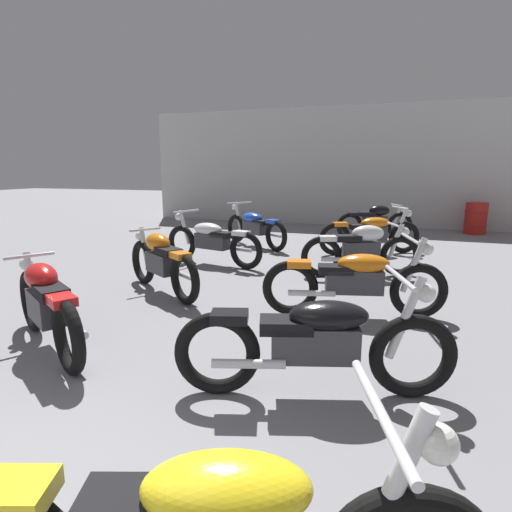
{
  "coord_description": "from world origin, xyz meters",
  "views": [
    {
      "loc": [
        1.87,
        -0.14,
        1.74
      ],
      "look_at": [
        0.0,
        5.26,
        0.55
      ],
      "focal_mm": 29.51,
      "sensor_mm": 36.0,
      "label": 1
    }
  ],
  "objects_px": {
    "motorcycle_left_row_1": "(46,304)",
    "motorcycle_right_row_2": "(355,280)",
    "oil_drum": "(476,218)",
    "motorcycle_right_row_4": "(371,233)",
    "motorcycle_left_row_2": "(162,261)",
    "motorcycle_right_row_1": "(317,341)",
    "motorcycle_left_row_4": "(255,227)",
    "motorcycle_right_row_5": "(375,221)",
    "motorcycle_left_row_3": "(212,240)",
    "motorcycle_right_row_3": "(362,249)"
  },
  "relations": [
    {
      "from": "motorcycle_left_row_1",
      "to": "motorcycle_right_row_2",
      "type": "relative_size",
      "value": 0.82
    },
    {
      "from": "oil_drum",
      "to": "motorcycle_right_row_4",
      "type": "bearing_deg",
      "value": -123.02
    },
    {
      "from": "motorcycle_left_row_2",
      "to": "motorcycle_left_row_1",
      "type": "bearing_deg",
      "value": -90.65
    },
    {
      "from": "motorcycle_right_row_1",
      "to": "oil_drum",
      "type": "xyz_separation_m",
      "value": [
        2.45,
        9.68,
        -0.03
      ]
    },
    {
      "from": "motorcycle_left_row_1",
      "to": "motorcycle_right_row_2",
      "type": "bearing_deg",
      "value": 35.22
    },
    {
      "from": "motorcycle_left_row_1",
      "to": "motorcycle_left_row_4",
      "type": "xyz_separation_m",
      "value": [
        0.05,
        5.93,
        -0.01
      ]
    },
    {
      "from": "motorcycle_left_row_4",
      "to": "motorcycle_right_row_5",
      "type": "xyz_separation_m",
      "value": [
        2.52,
        1.96,
        0.01
      ]
    },
    {
      "from": "motorcycle_left_row_1",
      "to": "motorcycle_left_row_4",
      "type": "bearing_deg",
      "value": 89.51
    },
    {
      "from": "motorcycle_right_row_4",
      "to": "motorcycle_right_row_5",
      "type": "distance_m",
      "value": 2.02
    },
    {
      "from": "motorcycle_left_row_2",
      "to": "motorcycle_right_row_2",
      "type": "bearing_deg",
      "value": -2.51
    },
    {
      "from": "motorcycle_left_row_2",
      "to": "motorcycle_left_row_3",
      "type": "xyz_separation_m",
      "value": [
        -0.11,
        1.91,
        -0.01
      ]
    },
    {
      "from": "motorcycle_right_row_1",
      "to": "oil_drum",
      "type": "relative_size",
      "value": 2.48
    },
    {
      "from": "motorcycle_left_row_2",
      "to": "motorcycle_right_row_2",
      "type": "relative_size",
      "value": 0.81
    },
    {
      "from": "motorcycle_left_row_4",
      "to": "motorcycle_right_row_1",
      "type": "height_order",
      "value": "same"
    },
    {
      "from": "motorcycle_right_row_3",
      "to": "motorcycle_right_row_4",
      "type": "height_order",
      "value": "motorcycle_right_row_4"
    },
    {
      "from": "motorcycle_left_row_2",
      "to": "motorcycle_left_row_3",
      "type": "distance_m",
      "value": 1.91
    },
    {
      "from": "motorcycle_right_row_4",
      "to": "motorcycle_right_row_5",
      "type": "height_order",
      "value": "motorcycle_right_row_4"
    },
    {
      "from": "motorcycle_right_row_4",
      "to": "motorcycle_left_row_4",
      "type": "bearing_deg",
      "value": 178.6
    },
    {
      "from": "motorcycle_left_row_1",
      "to": "oil_drum",
      "type": "distance_m",
      "value": 10.94
    },
    {
      "from": "motorcycle_right_row_1",
      "to": "motorcycle_right_row_2",
      "type": "height_order",
      "value": "same"
    },
    {
      "from": "motorcycle_right_row_5",
      "to": "motorcycle_right_row_3",
      "type": "bearing_deg",
      "value": -89.52
    },
    {
      "from": "motorcycle_left_row_4",
      "to": "motorcycle_right_row_3",
      "type": "height_order",
      "value": "motorcycle_left_row_4"
    },
    {
      "from": "motorcycle_left_row_2",
      "to": "motorcycle_right_row_5",
      "type": "bearing_deg",
      "value": 66.47
    },
    {
      "from": "motorcycle_right_row_3",
      "to": "motorcycle_right_row_5",
      "type": "relative_size",
      "value": 1.02
    },
    {
      "from": "motorcycle_left_row_3",
      "to": "motorcycle_right_row_4",
      "type": "height_order",
      "value": "same"
    },
    {
      "from": "motorcycle_left_row_2",
      "to": "motorcycle_right_row_3",
      "type": "relative_size",
      "value": 0.92
    },
    {
      "from": "motorcycle_right_row_2",
      "to": "motorcycle_right_row_4",
      "type": "bearing_deg",
      "value": 91.6
    },
    {
      "from": "motorcycle_right_row_1",
      "to": "motorcycle_right_row_2",
      "type": "relative_size",
      "value": 0.99
    },
    {
      "from": "motorcycle_left_row_1",
      "to": "motorcycle_right_row_1",
      "type": "height_order",
      "value": "motorcycle_right_row_1"
    },
    {
      "from": "motorcycle_left_row_1",
      "to": "motorcycle_right_row_4",
      "type": "xyz_separation_m",
      "value": [
        2.61,
        5.87,
        -0.01
      ]
    },
    {
      "from": "oil_drum",
      "to": "motorcycle_left_row_4",
      "type": "bearing_deg",
      "value": -143.3
    },
    {
      "from": "motorcycle_right_row_4",
      "to": "oil_drum",
      "type": "bearing_deg",
      "value": 56.98
    },
    {
      "from": "motorcycle_left_row_2",
      "to": "motorcycle_right_row_2",
      "type": "height_order",
      "value": "motorcycle_right_row_2"
    },
    {
      "from": "motorcycle_left_row_3",
      "to": "motorcycle_left_row_4",
      "type": "distance_m",
      "value": 1.99
    },
    {
      "from": "motorcycle_left_row_4",
      "to": "motorcycle_right_row_3",
      "type": "distance_m",
      "value": 3.24
    },
    {
      "from": "oil_drum",
      "to": "motorcycle_right_row_2",
      "type": "bearing_deg",
      "value": -106.97
    },
    {
      "from": "motorcycle_left_row_3",
      "to": "motorcycle_right_row_5",
      "type": "height_order",
      "value": "motorcycle_left_row_3"
    },
    {
      "from": "motorcycle_left_row_4",
      "to": "motorcycle_right_row_4",
      "type": "bearing_deg",
      "value": -1.4
    },
    {
      "from": "motorcycle_left_row_3",
      "to": "motorcycle_right_row_3",
      "type": "relative_size",
      "value": 1.14
    },
    {
      "from": "motorcycle_right_row_1",
      "to": "motorcycle_left_row_3",
      "type": "bearing_deg",
      "value": 124.63
    },
    {
      "from": "motorcycle_right_row_1",
      "to": "motorcycle_right_row_4",
      "type": "height_order",
      "value": "same"
    },
    {
      "from": "motorcycle_right_row_3",
      "to": "motorcycle_right_row_4",
      "type": "bearing_deg",
      "value": 89.93
    },
    {
      "from": "motorcycle_right_row_5",
      "to": "motorcycle_right_row_1",
      "type": "bearing_deg",
      "value": -89.55
    },
    {
      "from": "motorcycle_left_row_3",
      "to": "motorcycle_right_row_3",
      "type": "bearing_deg",
      "value": -0.27
    },
    {
      "from": "motorcycle_right_row_3",
      "to": "motorcycle_right_row_4",
      "type": "distance_m",
      "value": 1.94
    },
    {
      "from": "motorcycle_left_row_1",
      "to": "motorcycle_left_row_3",
      "type": "relative_size",
      "value": 0.82
    },
    {
      "from": "motorcycle_left_row_1",
      "to": "motorcycle_right_row_5",
      "type": "distance_m",
      "value": 8.29
    },
    {
      "from": "motorcycle_left_row_3",
      "to": "motorcycle_right_row_5",
      "type": "bearing_deg",
      "value": 55.99
    },
    {
      "from": "motorcycle_right_row_3",
      "to": "motorcycle_right_row_5",
      "type": "distance_m",
      "value": 3.96
    },
    {
      "from": "motorcycle_left_row_2",
      "to": "oil_drum",
      "type": "height_order",
      "value": "motorcycle_left_row_2"
    }
  ]
}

